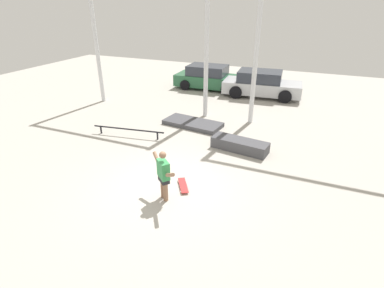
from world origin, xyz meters
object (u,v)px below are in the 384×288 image
Objects in this scene: skateboarder at (164,174)px; skateboard at (183,185)px; manual_pad at (193,123)px; parked_car_green at (209,78)px; grind_box at (240,145)px; grind_rail at (128,130)px; parked_car_silver at (261,84)px.

skateboard is (0.24, 0.71, -0.73)m from skateboarder.
skateboard is 0.31× the size of manual_pad.
parked_car_green is at bearing 162.93° from skateboard.
grind_box is at bearing -63.92° from parked_car_green.
manual_pad is 0.60× the size of parked_car_green.
grind_rail reaches higher than manual_pad.
parked_car_green reaches higher than grind_box.
parked_car_silver is (3.78, 7.68, 0.42)m from grind_rail.
grind_box reaches higher than grind_rail.
grind_rail is 0.71× the size of parked_car_green.
skateboarder is 0.35× the size of parked_car_green.
manual_pad is at bearing 47.09° from grind_rail.
grind_rail is at bearing -95.08° from parked_car_green.
manual_pad is (-1.60, 4.55, 0.03)m from skateboard.
skateboard is 10.99m from parked_car_green.
grind_rail is at bearing -120.83° from parked_car_silver.
grind_box is (0.91, 3.01, 0.14)m from skateboard.
manual_pad is 5.93m from parked_car_silver.
manual_pad is 2.85m from grind_rail.
parked_car_silver reaches higher than grind_rail.
grind_rail is (-4.44, -0.54, 0.07)m from grind_box.
skateboarder reaches higher than grind_box.
parked_car_green is 3.30m from parked_car_silver.
skateboarder is at bearing -43.99° from grind_rail.
parked_car_silver is (0.49, 10.86, -0.10)m from skateboarder.
manual_pad is at bearing 148.43° from grind_box.
skateboarder is 0.33× the size of parked_car_silver.
grind_box is at bearing 6.95° from grind_rail.
grind_box is at bearing -31.57° from manual_pad.
skateboard is 0.26× the size of grind_rail.
grind_box is at bearing 130.16° from skateboard.
grind_rail is (-3.29, 3.18, -0.52)m from skateboarder.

